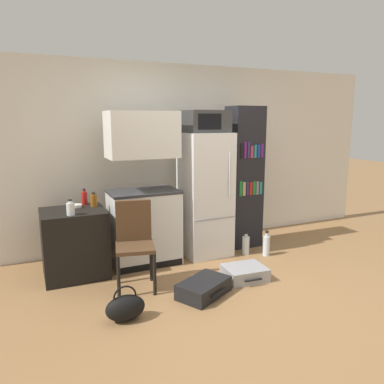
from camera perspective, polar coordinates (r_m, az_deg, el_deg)
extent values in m
plane|color=olive|center=(4.03, 8.10, -15.49)|extent=(24.00, 24.00, 0.00)
cube|color=white|center=(5.49, -0.98, 5.62)|extent=(6.40, 0.10, 2.55)
cube|color=black|center=(4.56, -17.45, -7.42)|extent=(0.70, 0.63, 0.78)
cube|color=silver|center=(4.74, -7.26, -5.47)|extent=(0.83, 0.53, 0.90)
cube|color=#333338|center=(4.64, -7.40, 0.06)|extent=(0.85, 0.54, 0.03)
cube|color=silver|center=(4.56, -7.62, 8.66)|extent=(0.83, 0.45, 0.55)
cube|color=black|center=(4.64, -6.14, -11.21)|extent=(0.80, 0.01, 0.08)
cube|color=white|center=(4.94, 2.03, -0.41)|extent=(0.60, 0.57, 1.62)
cube|color=gray|center=(4.75, 3.55, -4.10)|extent=(0.57, 0.01, 0.01)
cylinder|color=silver|center=(4.72, 5.78, 2.61)|extent=(0.02, 0.02, 0.57)
cube|color=#333333|center=(4.85, 2.11, 10.69)|extent=(0.54, 0.42, 0.28)
cube|color=black|center=(4.63, 2.76, 10.67)|extent=(0.31, 0.01, 0.19)
cube|color=black|center=(5.31, 7.89, 2.18)|extent=(0.45, 0.37, 1.97)
cube|color=#1E7033|center=(5.09, 7.45, 0.51)|extent=(0.05, 0.01, 0.21)
cube|color=tan|center=(5.12, 7.96, 0.46)|extent=(0.04, 0.01, 0.19)
cube|color=#332856|center=(5.15, 8.46, 0.50)|extent=(0.03, 0.01, 0.19)
cube|color=red|center=(5.18, 8.96, 0.50)|extent=(0.04, 0.01, 0.18)
cube|color=#1E7033|center=(5.21, 9.46, 0.60)|extent=(0.04, 0.01, 0.19)
cube|color=slate|center=(5.24, 9.95, 0.61)|extent=(0.04, 0.01, 0.18)
cube|color=teal|center=(5.27, 10.43, 0.58)|extent=(0.04, 0.01, 0.17)
cube|color=black|center=(5.02, 7.59, 6.18)|extent=(0.03, 0.01, 0.19)
cube|color=#661E75|center=(5.05, 8.12, 6.35)|extent=(0.03, 0.01, 0.22)
cube|color=#332856|center=(5.08, 8.63, 6.37)|extent=(0.04, 0.01, 0.22)
cube|color=#A33351|center=(5.11, 9.13, 6.05)|extent=(0.04, 0.01, 0.16)
cube|color=teal|center=(5.14, 9.64, 6.13)|extent=(0.03, 0.01, 0.18)
cube|color=#193899|center=(5.17, 10.13, 6.15)|extent=(0.04, 0.01, 0.18)
cube|color=#661E75|center=(5.20, 10.63, 6.21)|extent=(0.04, 0.01, 0.19)
cylinder|color=silver|center=(4.21, -18.02, -2.49)|extent=(0.09, 0.09, 0.14)
cylinder|color=silver|center=(4.20, -18.08, -1.43)|extent=(0.04, 0.04, 0.02)
cylinder|color=black|center=(4.19, -18.10, -1.17)|extent=(0.05, 0.05, 0.01)
cylinder|color=#AD1914|center=(4.71, -16.07, -0.92)|extent=(0.07, 0.07, 0.15)
cylinder|color=#AD1914|center=(4.69, -16.12, 0.13)|extent=(0.03, 0.03, 0.03)
cylinder|color=black|center=(4.69, -16.14, 0.38)|extent=(0.04, 0.04, 0.02)
cylinder|color=brown|center=(4.57, -14.73, -1.31)|extent=(0.08, 0.08, 0.13)
cylinder|color=brown|center=(4.55, -14.78, -0.36)|extent=(0.04, 0.04, 0.02)
cylinder|color=black|center=(4.55, -14.79, -0.13)|extent=(0.04, 0.04, 0.01)
cylinder|color=silver|center=(4.59, -17.15, -2.02)|extent=(0.12, 0.12, 0.03)
cylinder|color=black|center=(3.93, -11.13, -12.66)|extent=(0.04, 0.04, 0.45)
cylinder|color=black|center=(3.95, -5.72, -12.40)|extent=(0.04, 0.04, 0.45)
cylinder|color=black|center=(4.27, -11.20, -10.72)|extent=(0.04, 0.04, 0.45)
cylinder|color=black|center=(4.28, -6.24, -10.49)|extent=(0.04, 0.04, 0.45)
cube|color=#4C331E|center=(4.02, -8.67, -8.33)|extent=(0.48, 0.48, 0.04)
cube|color=#4C331E|center=(4.12, -8.91, -4.30)|extent=(0.38, 0.13, 0.45)
cube|color=black|center=(3.98, 1.79, -14.39)|extent=(0.65, 0.56, 0.16)
cylinder|color=black|center=(3.89, 4.17, -15.09)|extent=(0.23, 0.13, 0.02)
cube|color=#99999E|center=(4.39, 8.01, -12.12)|extent=(0.49, 0.41, 0.15)
cylinder|color=black|center=(4.22, 9.35, -13.12)|extent=(0.21, 0.04, 0.02)
ellipsoid|color=black|center=(3.57, -10.12, -17.00)|extent=(0.36, 0.20, 0.24)
torus|color=black|center=(3.52, -10.18, -15.45)|extent=(0.21, 0.02, 0.21)
cylinder|color=silver|center=(5.13, 8.19, -8.06)|extent=(0.10, 0.10, 0.24)
cylinder|color=silver|center=(5.09, 8.23, -6.52)|extent=(0.04, 0.04, 0.04)
cylinder|color=black|center=(5.08, 8.24, -6.15)|extent=(0.05, 0.05, 0.03)
cylinder|color=silver|center=(5.12, 11.26, -8.06)|extent=(0.09, 0.09, 0.27)
cylinder|color=silver|center=(5.07, 11.33, -6.38)|extent=(0.04, 0.04, 0.05)
cylinder|color=black|center=(5.06, 11.34, -5.97)|extent=(0.05, 0.05, 0.03)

